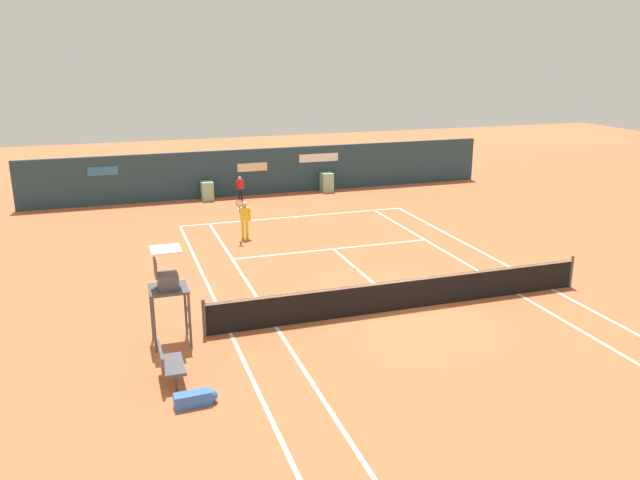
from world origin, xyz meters
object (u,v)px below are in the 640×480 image
player_on_baseline (244,217)px  tennis_ball_near_service_line (245,274)px  equipment_bag (197,398)px  ball_kid_right_post (240,187)px  umpire_chair (168,284)px  tennis_ball_mid_court (355,268)px  player_bench (169,362)px

player_on_baseline → tennis_ball_near_service_line: bearing=85.9°
equipment_bag → ball_kid_right_post: size_ratio=0.74×
umpire_chair → tennis_ball_mid_court: bearing=120.2°
player_on_baseline → tennis_ball_near_service_line: player_on_baseline is taller
umpire_chair → player_bench: bearing=-7.1°
ball_kid_right_post → tennis_ball_mid_court: size_ratio=19.20×
tennis_ball_near_service_line → equipment_bag: bearing=-109.2°
umpire_chair → tennis_ball_mid_court: (6.84, 3.99, -1.65)m
player_bench → umpire_chair: bearing=172.9°
umpire_chair → ball_kid_right_post: size_ratio=2.02×
player_bench → equipment_bag: player_bench is taller
player_bench → equipment_bag: (0.46, -1.25, -0.35)m
tennis_ball_near_service_line → player_bench: bearing=-115.7°
player_bench → tennis_ball_mid_court: 9.39m
equipment_bag → ball_kid_right_post: 19.68m
umpire_chair → equipment_bag: (0.20, -3.38, -1.52)m
umpire_chair → tennis_ball_mid_court: size_ratio=38.74×
umpire_chair → equipment_bag: bearing=3.4°
tennis_ball_mid_court → equipment_bag: bearing=-132.0°
ball_kid_right_post → tennis_ball_mid_court: ball_kid_right_post is taller
player_bench → ball_kid_right_post: ball_kid_right_post is taller
umpire_chair → player_bench: size_ratio=2.32×
player_bench → tennis_ball_near_service_line: (3.27, 6.79, -0.47)m
ball_kid_right_post → tennis_ball_mid_court: 11.83m
player_on_baseline → tennis_ball_mid_court: 5.89m
ball_kid_right_post → tennis_ball_near_service_line: 11.23m
ball_kid_right_post → tennis_ball_mid_court: bearing=91.8°
equipment_bag → player_on_baseline: 12.98m
player_on_baseline → equipment_bag: bearing=81.1°
tennis_ball_mid_court → tennis_ball_near_service_line: size_ratio=1.00×
umpire_chair → tennis_ball_near_service_line: 5.79m
player_on_baseline → ball_kid_right_post: bearing=-92.3°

